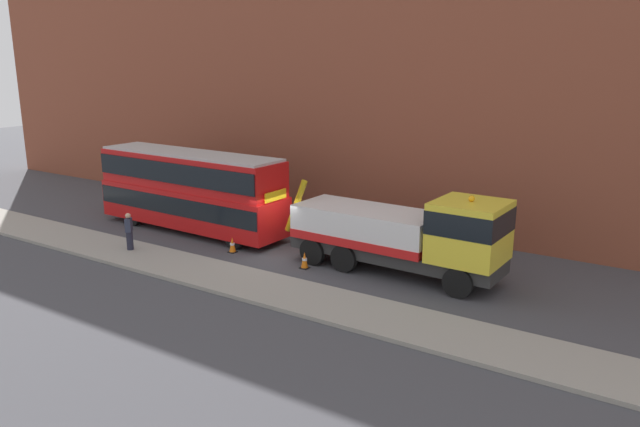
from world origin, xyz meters
TOP-DOWN VIEW (x-y plane):
  - ground_plane at (0.00, 0.00)m, footprint 120.00×120.00m
  - near_kerb at (0.00, -4.20)m, footprint 60.00×2.80m
  - building_facade at (0.00, 6.62)m, footprint 60.00×1.50m
  - recovery_tow_truck at (5.73, 0.31)m, footprint 10.17×2.85m
  - double_decker_bus at (-6.24, 0.32)m, footprint 11.09×2.80m
  - pedestrian_onlooker at (-5.95, -3.92)m, footprint 0.44×0.48m
  - traffic_cone_near_bus at (-2.09, -1.33)m, footprint 0.36×0.36m
  - traffic_cone_midway at (1.91, -1.32)m, footprint 0.36×0.36m

SIDE VIEW (x-z plane):
  - ground_plane at x=0.00m, z-range 0.00..0.00m
  - near_kerb at x=0.00m, z-range 0.00..0.15m
  - traffic_cone_near_bus at x=-2.09m, z-range -0.02..0.70m
  - traffic_cone_midway at x=1.91m, z-range -0.02..0.70m
  - pedestrian_onlooker at x=-5.95m, z-range 0.13..1.84m
  - recovery_tow_truck at x=5.73m, z-range -0.08..3.59m
  - double_decker_bus at x=-6.24m, z-range 0.20..4.26m
  - building_facade at x=0.00m, z-range 0.07..16.07m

